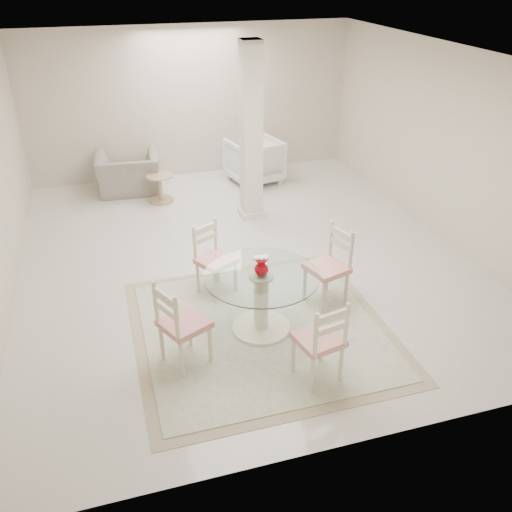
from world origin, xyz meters
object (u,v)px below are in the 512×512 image
object	(u,v)px
dining_chair_east	(332,261)
recliner_taupe	(128,173)
column	(251,134)
dining_chair_west	(178,319)
dining_table	(261,303)
dining_chair_south	(323,336)
armchair_white	(254,160)
red_vase	(261,266)
dining_chair_north	(212,254)
side_table	(161,189)

from	to	relation	value
dining_chair_east	recliner_taupe	bearing A→B (deg)	-171.97
column	dining_chair_west	size ratio (longest dim) A/B	2.50
dining_table	dining_chair_west	world-z (taller)	dining_chair_west
dining_chair_west	recliner_taupe	xyz separation A→B (m)	(-0.09, 4.91, -0.22)
column	dining_table	size ratio (longest dim) A/B	2.16
dining_chair_east	dining_chair_south	bearing A→B (deg)	-44.09
dining_table	dining_chair_east	bearing A→B (deg)	18.48
dining_chair_south	armchair_white	world-z (taller)	dining_chair_south
column	dining_chair_west	world-z (taller)	column
red_vase	dining_chair_north	bearing A→B (deg)	109.26
dining_chair_east	dining_chair_north	bearing A→B (deg)	-133.32
dining_chair_east	side_table	world-z (taller)	dining_chair_east
armchair_white	dining_chair_east	bearing A→B (deg)	72.88
armchair_white	side_table	world-z (taller)	armchair_white
dining_chair_north	armchair_white	world-z (taller)	dining_chair_north
column	dining_table	bearing A→B (deg)	-104.10
dining_chair_north	red_vase	bearing A→B (deg)	-99.11
dining_table	dining_chair_west	xyz separation A→B (m)	(-0.96, -0.33, 0.20)
column	side_table	world-z (taller)	column
dining_chair_east	dining_chair_west	distance (m)	2.04
dining_chair_west	dining_chair_south	world-z (taller)	dining_chair_west
column	dining_chair_north	world-z (taller)	column
dining_chair_south	side_table	size ratio (longest dim) A/B	2.21
dining_table	side_table	distance (m)	4.04
side_table	dining_chair_west	bearing A→B (deg)	-95.14
dining_chair_west	side_table	xyz separation A→B (m)	(0.39, 4.33, -0.35)
dining_chair_south	column	bearing A→B (deg)	-108.19
dining_table	side_table	xyz separation A→B (m)	(-0.57, 4.00, -0.15)
dining_chair_east	dining_chair_west	xyz separation A→B (m)	(-1.93, -0.66, 0.00)
dining_table	dining_chair_south	world-z (taller)	dining_chair_south
armchair_white	dining_table	bearing A→B (deg)	61.04
red_vase	column	bearing A→B (deg)	75.89
recliner_taupe	red_vase	bearing A→B (deg)	107.36
dining_chair_east	recliner_taupe	distance (m)	4.72
dining_chair_east	dining_chair_north	xyz separation A→B (m)	(-1.30, 0.63, -0.04)
dining_chair_east	recliner_taupe	world-z (taller)	dining_chair_east
dining_table	dining_chair_east	xyz separation A→B (m)	(0.97, 0.32, 0.20)
column	red_vase	world-z (taller)	column
dining_chair_west	column	bearing A→B (deg)	-52.75
dining_chair_north	side_table	bearing A→B (deg)	66.16
dining_chair_north	dining_chair_south	xyz separation A→B (m)	(0.65, -1.92, 0.02)
red_vase	dining_chair_west	size ratio (longest dim) A/B	0.22
dining_table	side_table	bearing A→B (deg)	98.17
red_vase	dining_chair_south	size ratio (longest dim) A/B	0.23
armchair_white	dining_chair_north	bearing A→B (deg)	52.35
dining_chair_north	recliner_taupe	bearing A→B (deg)	72.80
dining_chair_west	recliner_taupe	size ratio (longest dim) A/B	1.01
dining_table	dining_chair_west	size ratio (longest dim) A/B	1.16
dining_chair_north	side_table	world-z (taller)	dining_chair_north
dining_chair_north	side_table	xyz separation A→B (m)	(-0.24, 3.04, -0.31)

